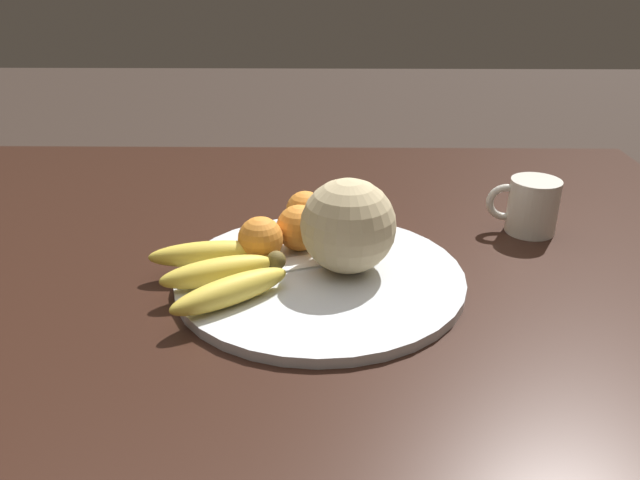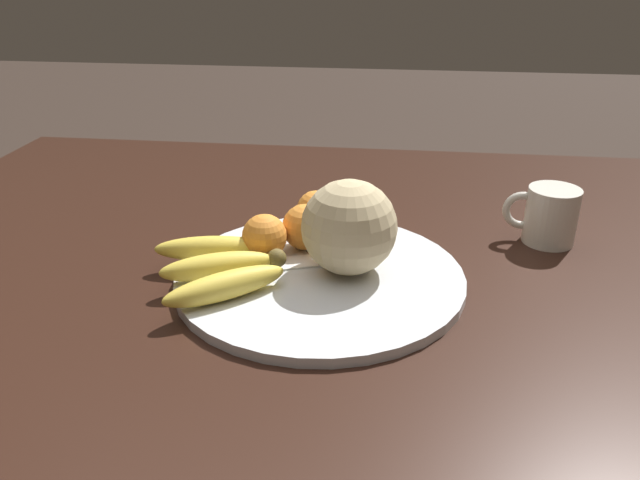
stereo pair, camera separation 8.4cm
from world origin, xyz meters
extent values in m
cube|color=black|center=(0.00, 0.00, 0.74)|extent=(1.45, 1.18, 0.04)
cube|color=black|center=(-0.64, 0.51, 0.36)|extent=(0.07, 0.07, 0.72)
cube|color=black|center=(0.64, 0.51, 0.36)|extent=(0.07, 0.07, 0.72)
cylinder|color=silver|center=(0.04, -0.05, 0.77)|extent=(0.40, 0.40, 0.01)
torus|color=#47382D|center=(0.04, -0.05, 0.77)|extent=(0.40, 0.40, 0.01)
sphere|color=#C6B284|center=(0.08, -0.04, 0.84)|extent=(0.13, 0.13, 0.13)
sphere|color=brown|center=(-0.02, -0.05, 0.80)|extent=(0.03, 0.03, 0.03)
ellipsoid|color=gold|center=(-0.11, -0.03, 0.80)|extent=(0.17, 0.06, 0.04)
ellipsoid|color=gold|center=(-0.09, -0.08, 0.80)|extent=(0.16, 0.10, 0.04)
ellipsoid|color=gold|center=(-0.07, -0.13, 0.80)|extent=(0.15, 0.13, 0.04)
sphere|color=orange|center=(0.09, 0.09, 0.81)|extent=(0.06, 0.06, 0.06)
sphere|color=orange|center=(0.01, 0.03, 0.81)|extent=(0.07, 0.07, 0.07)
sphere|color=orange|center=(0.02, 0.10, 0.81)|extent=(0.06, 0.06, 0.06)
sphere|color=orange|center=(-0.04, -0.01, 0.81)|extent=(0.07, 0.07, 0.07)
cube|color=white|center=(0.02, -0.02, 0.78)|extent=(0.10, 0.07, 0.00)
cylinder|color=beige|center=(0.39, 0.12, 0.81)|extent=(0.08, 0.08, 0.09)
torus|color=beige|center=(0.34, 0.13, 0.81)|extent=(0.06, 0.02, 0.06)
camera|label=1|loc=(0.06, -0.81, 1.19)|focal=35.00mm
camera|label=2|loc=(0.14, -0.81, 1.19)|focal=35.00mm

